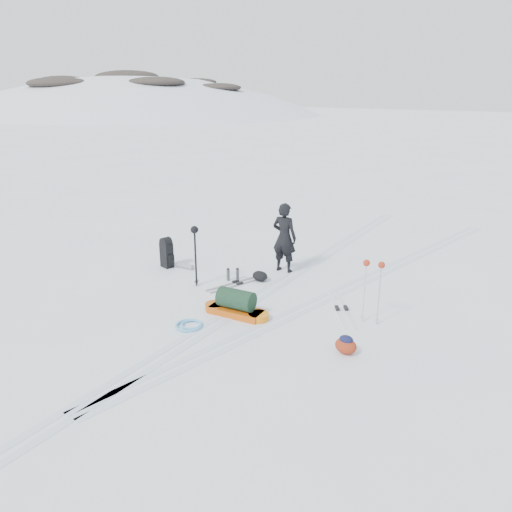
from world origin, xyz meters
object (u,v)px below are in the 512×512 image
(skier, at_px, (284,238))
(ski_poles_black, at_px, (195,237))
(pulk_sled, at_px, (236,305))
(expedition_rucksack, at_px, (169,254))

(skier, xyz_separation_m, ski_poles_black, (-1.09, -2.04, 0.31))
(skier, xyz_separation_m, pulk_sled, (0.65, -2.72, -0.67))
(skier, relative_size, expedition_rucksack, 2.02)
(skier, height_order, ski_poles_black, skier)
(expedition_rucksack, distance_m, ski_poles_black, 1.73)
(skier, xyz_separation_m, expedition_rucksack, (-2.53, -1.52, -0.51))
(skier, bearing_deg, expedition_rucksack, 25.55)
(ski_poles_black, bearing_deg, skier, 67.37)
(skier, distance_m, expedition_rucksack, 2.99)
(expedition_rucksack, bearing_deg, skier, 40.72)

